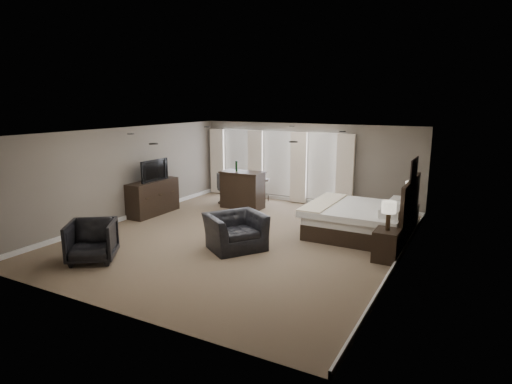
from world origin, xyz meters
The scene contains 16 objects.
room centered at (0.00, 0.00, 1.30)m, with size 7.60×8.60×2.64m.
window_bay centered at (-1.00, 4.11, 1.20)m, with size 5.25×0.20×2.30m.
bed centered at (2.58, 1.59, 0.76)m, with size 2.40×2.29×1.53m, color silver.
nightstand_near centered at (3.47, 0.14, 0.33)m, with size 0.50×0.61×0.67m, color black.
nightstand_far centered at (3.47, 3.04, 0.29)m, with size 0.43×0.53×0.58m, color black.
lamp_near centered at (3.47, 0.14, 0.98)m, with size 0.30×0.30×0.62m, color beige.
lamp_far centered at (3.47, 3.04, 0.90)m, with size 0.31×0.31×0.64m, color beige.
wall_art centered at (3.70, 1.59, 1.75)m, with size 0.04×0.96×0.56m, color slate.
dresser centered at (-3.45, 0.73, 0.50)m, with size 0.56×1.74×1.01m, color black.
tv centered at (-3.45, 0.73, 1.08)m, with size 1.10×0.63×0.14m, color black.
armchair_near centered at (0.27, -0.73, 0.54)m, with size 1.24×0.81×1.09m, color black.
armchair_far centered at (-1.97, -2.83, 0.48)m, with size 0.93×0.87×0.95m, color black.
bar_counter centered at (-1.48, 2.63, 0.58)m, with size 1.34×0.70×1.17m, color black.
bar_stool_left centered at (-1.70, 2.85, 0.34)m, with size 0.33×0.33×0.69m, color black.
bar_stool_right centered at (-1.29, 3.71, 0.38)m, with size 0.36×0.36×0.77m, color black.
desk_chair centered at (-2.27, 2.89, 0.50)m, with size 0.51×0.51×1.00m, color black.
Camera 1 is at (5.11, -8.72, 3.32)m, focal length 30.00 mm.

